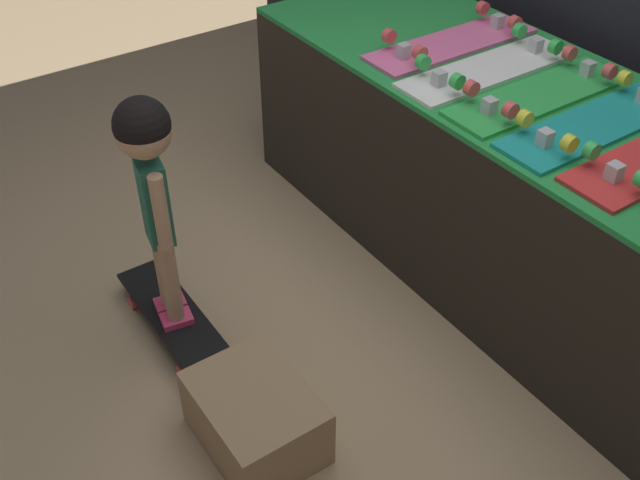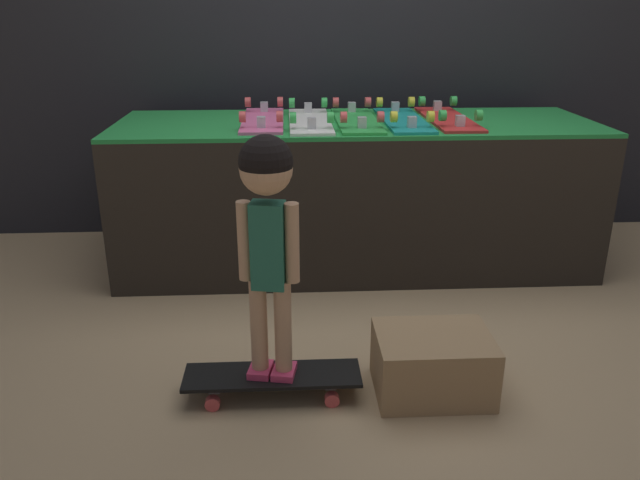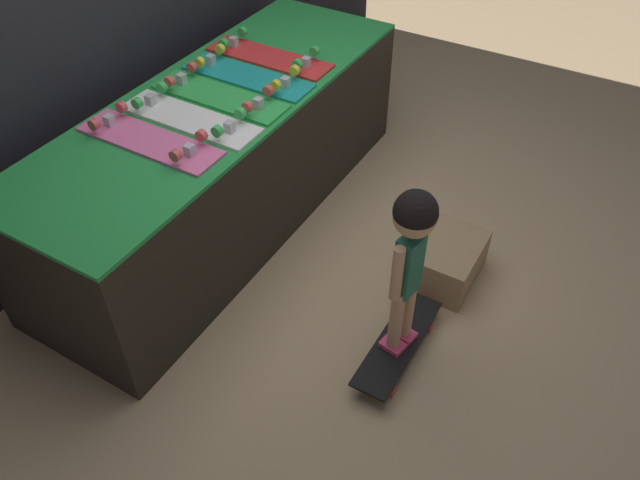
% 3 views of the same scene
% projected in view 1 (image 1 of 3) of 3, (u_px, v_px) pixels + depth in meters
% --- Properties ---
extents(ground_plane, '(16.00, 16.00, 0.00)m').
position_uv_depth(ground_plane, '(405.00, 319.00, 2.78)').
color(ground_plane, tan).
extents(display_rack, '(2.44, 0.81, 0.77)m').
position_uv_depth(display_rack, '(523.00, 188.00, 2.78)').
color(display_rack, black).
rests_on(display_rack, ground_plane).
extents(skateboard_pink_on_rack, '(0.21, 0.72, 0.09)m').
position_uv_depth(skateboard_pink_on_rack, '(452.00, 41.00, 2.84)').
color(skateboard_pink_on_rack, pink).
rests_on(skateboard_pink_on_rack, display_rack).
extents(skateboard_white_on_rack, '(0.21, 0.72, 0.09)m').
position_uv_depth(skateboard_white_on_rack, '(488.00, 67.00, 2.67)').
color(skateboard_white_on_rack, white).
rests_on(skateboard_white_on_rack, display_rack).
extents(skateboard_green_on_rack, '(0.21, 0.72, 0.09)m').
position_uv_depth(skateboard_green_on_rack, '(539.00, 93.00, 2.52)').
color(skateboard_green_on_rack, green).
rests_on(skateboard_green_on_rack, display_rack).
extents(skateboard_teal_on_rack, '(0.21, 0.72, 0.09)m').
position_uv_depth(skateboard_teal_on_rack, '(595.00, 122.00, 2.36)').
color(skateboard_teal_on_rack, teal).
rests_on(skateboard_teal_on_rack, display_rack).
extents(skateboard_on_floor, '(0.63, 0.18, 0.09)m').
position_uv_depth(skateboard_on_floor, '(175.00, 317.00, 2.69)').
color(skateboard_on_floor, black).
rests_on(skateboard_on_floor, ground_plane).
extents(child, '(0.20, 0.17, 0.86)m').
position_uv_depth(child, '(150.00, 174.00, 2.30)').
color(child, '#E03D6B').
rests_on(child, skateboard_on_floor).
extents(storage_box, '(0.41, 0.31, 0.23)m').
position_uv_depth(storage_box, '(256.00, 418.00, 2.29)').
color(storage_box, '#A37F56').
rests_on(storage_box, ground_plane).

